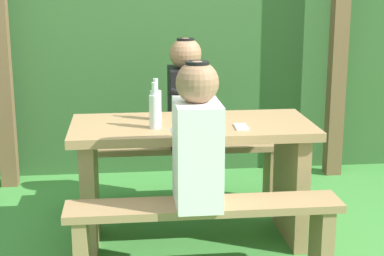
{
  "coord_description": "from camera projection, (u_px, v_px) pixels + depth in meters",
  "views": [
    {
      "loc": [
        -0.38,
        -3.45,
        1.57
      ],
      "look_at": [
        0.0,
        0.0,
        0.7
      ],
      "focal_mm": 57.68,
      "sensor_mm": 36.0,
      "label": 1
    }
  ],
  "objects": [
    {
      "name": "bench_near",
      "position": [
        204.0,
        227.0,
        3.13
      ],
      "size": [
        1.4,
        0.24,
        0.45
      ],
      "color": "#9E7A51",
      "rests_on": "ground_plane"
    },
    {
      "name": "cell_phone",
      "position": [
        241.0,
        127.0,
        3.47
      ],
      "size": [
        0.07,
        0.14,
        0.01
      ],
      "primitive_type": "cube",
      "rotation": [
        0.0,
        0.0,
        -0.04
      ],
      "color": "silver",
      "rests_on": "picnic_table"
    },
    {
      "name": "person_white_shirt",
      "position": [
        197.0,
        139.0,
        3.02
      ],
      "size": [
        0.25,
        0.35,
        0.72
      ],
      "color": "white",
      "rests_on": "bench_near"
    },
    {
      "name": "picnic_table",
      "position": [
        192.0,
        162.0,
        3.63
      ],
      "size": [
        1.4,
        0.64,
        0.73
      ],
      "color": "#9E7A51",
      "rests_on": "ground_plane"
    },
    {
      "name": "hedge_backdrop",
      "position": [
        169.0,
        34.0,
        5.19
      ],
      "size": [
        6.4,
        0.78,
        2.16
      ],
      "primitive_type": "cube",
      "color": "#30582A",
      "rests_on": "ground_plane"
    },
    {
      "name": "bottle_left",
      "position": [
        155.0,
        109.0,
        3.43
      ],
      "size": [
        0.07,
        0.07,
        0.26
      ],
      "color": "silver",
      "rests_on": "picnic_table"
    },
    {
      "name": "person_black_coat",
      "position": [
        186.0,
        96.0,
        4.09
      ],
      "size": [
        0.25,
        0.35,
        0.72
      ],
      "color": "black",
      "rests_on": "bench_far"
    },
    {
      "name": "drinking_glass",
      "position": [
        202.0,
        111.0,
        3.65
      ],
      "size": [
        0.08,
        0.08,
        0.1
      ],
      "primitive_type": "cylinder",
      "color": "silver",
      "rests_on": "picnic_table"
    },
    {
      "name": "bottle_right",
      "position": [
        156.0,
        104.0,
        3.64
      ],
      "size": [
        0.07,
        0.07,
        0.25
      ],
      "color": "silver",
      "rests_on": "picnic_table"
    },
    {
      "name": "pergola_post_right",
      "position": [
        339.0,
        42.0,
        4.76
      ],
      "size": [
        0.12,
        0.12,
        2.13
      ],
      "primitive_type": "cube",
      "color": "brown",
      "rests_on": "ground_plane"
    },
    {
      "name": "bench_far",
      "position": [
        183.0,
        162.0,
        4.21
      ],
      "size": [
        1.4,
        0.24,
        0.45
      ],
      "color": "#9E7A51",
      "rests_on": "ground_plane"
    },
    {
      "name": "pergola_post_left",
      "position": [
        1.0,
        46.0,
        4.48
      ],
      "size": [
        0.12,
        0.12,
        2.13
      ],
      "primitive_type": "cube",
      "color": "brown",
      "rests_on": "ground_plane"
    },
    {
      "name": "ground_plane",
      "position": [
        192.0,
        240.0,
        3.75
      ],
      "size": [
        12.0,
        12.0,
        0.0
      ],
      "primitive_type": "plane",
      "color": "#3C8337"
    }
  ]
}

